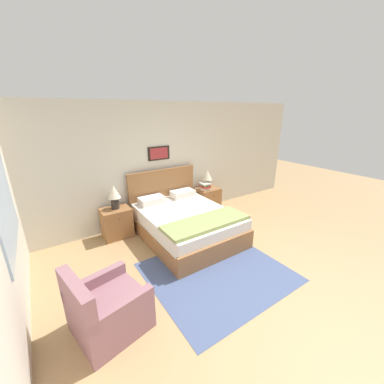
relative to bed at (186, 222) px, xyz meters
name	(u,v)px	position (x,y,z in m)	size (l,w,h in m)	color
ground_plane	(259,285)	(0.13, -1.79, -0.31)	(16.00, 16.00, 0.00)	tan
wall_back	(164,163)	(0.13, 1.08, 0.99)	(7.96, 0.09, 2.60)	beige
wall_left	(1,215)	(-2.68, -0.37, 1.00)	(0.08, 5.24, 2.60)	beige
area_rug_main	(217,272)	(-0.19, -1.22, -0.31)	(2.05, 1.85, 0.01)	#47567F
bed	(186,222)	(0.00, 0.00, 0.00)	(1.59, 2.04, 1.19)	#936038
armchair	(107,310)	(-1.89, -1.31, -0.03)	(0.88, 0.84, 0.83)	#8E606B
nightstand_near_window	(117,223)	(-1.14, 0.78, -0.01)	(0.55, 0.46, 0.59)	#936038
nightstand_by_door	(208,200)	(1.14, 0.78, -0.01)	(0.55, 0.46, 0.59)	#936038
table_lamp_near_window	(114,194)	(-1.12, 0.80, 0.57)	(0.24, 0.24, 0.47)	#2D2823
table_lamp_by_door	(207,177)	(1.12, 0.80, 0.57)	(0.24, 0.24, 0.47)	#2D2823
book_thick_bottom	(205,189)	(1.02, 0.74, 0.30)	(0.22, 0.24, 0.04)	beige
book_hardcover_middle	(205,188)	(1.02, 0.74, 0.34)	(0.21, 0.24, 0.03)	silver
book_novel_upper	(205,186)	(1.02, 0.74, 0.37)	(0.25, 0.29, 0.04)	#B7332D
book_slim_near_top	(205,185)	(1.02, 0.74, 0.41)	(0.19, 0.22, 0.04)	#4C7551
book_paperback_top	(205,183)	(1.02, 0.74, 0.45)	(0.23, 0.26, 0.03)	silver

